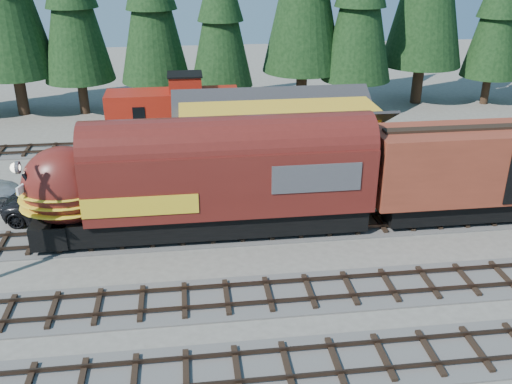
{
  "coord_description": "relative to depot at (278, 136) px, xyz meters",
  "views": [
    {
      "loc": [
        -5.53,
        -22.32,
        14.24
      ],
      "look_at": [
        -2.18,
        4.0,
        2.25
      ],
      "focal_mm": 40.0,
      "sensor_mm": 36.0,
      "label": 1
    }
  ],
  "objects": [
    {
      "name": "ground",
      "position": [
        0.0,
        -10.5,
        -2.96
      ],
      "size": [
        120.0,
        120.0,
        0.0
      ],
      "primitive_type": "plane",
      "color": "#6B665B",
      "rests_on": "ground"
    },
    {
      "name": "locomotive",
      "position": [
        -5.33,
        -6.5,
        -0.2
      ],
      "size": [
        17.57,
        3.49,
        4.78
      ],
      "color": "black",
      "rests_on": "ground"
    },
    {
      "name": "track_spur",
      "position": [
        -10.0,
        7.5,
        -2.9
      ],
      "size": [
        32.0,
        3.2,
        0.33
      ],
      "color": "#4C4947",
      "rests_on": "ground"
    },
    {
      "name": "pickup_truck_a",
      "position": [
        -12.42,
        -3.7,
        -2.12
      ],
      "size": [
        6.41,
        3.59,
        1.69
      ],
      "primitive_type": "imported",
      "rotation": [
        0.0,
        0.0,
        1.44
      ],
      "color": "black",
      "rests_on": "ground"
    },
    {
      "name": "depot",
      "position": [
        0.0,
        0.0,
        0.0
      ],
      "size": [
        12.8,
        7.0,
        5.3
      ],
      "color": "gold",
      "rests_on": "ground"
    },
    {
      "name": "caboose",
      "position": [
        -6.36,
        7.5,
        -0.51
      ],
      "size": [
        9.41,
        2.73,
        4.9
      ],
      "color": "black",
      "rests_on": "ground"
    },
    {
      "name": "track_siding",
      "position": [
        10.0,
        -6.5,
        -2.9
      ],
      "size": [
        68.0,
        3.2,
        0.33
      ],
      "color": "#4C4947",
      "rests_on": "ground"
    },
    {
      "name": "boxcar",
      "position": [
        11.62,
        -6.5,
        -0.09
      ],
      "size": [
        15.37,
        3.29,
        4.83
      ],
      "color": "black",
      "rests_on": "ground"
    }
  ]
}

